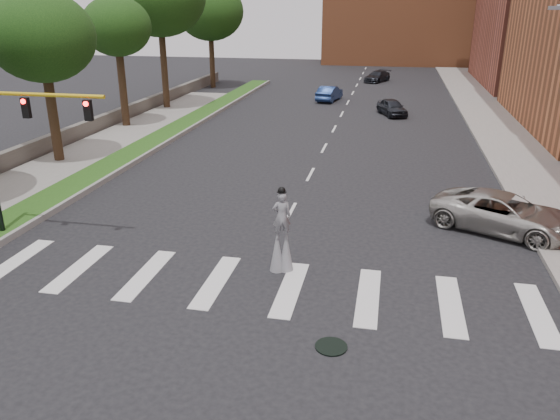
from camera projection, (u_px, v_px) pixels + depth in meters
The scene contains 17 objects.
ground_plane at pixel (245, 300), 17.45m from camera, with size 160.00×160.00×0.00m, color black.
grass_median at pixel (160, 138), 37.89m from camera, with size 2.00×60.00×0.25m, color #204915.
median_curb at pixel (174, 139), 37.68m from camera, with size 0.20×60.00×0.28m, color gray.
sidewalk_left at pixel (33, 178), 29.30m from camera, with size 4.00×60.00×0.18m, color gray.
sidewalk_right at pixel (512, 138), 37.97m from camera, with size 5.00×90.00×0.18m, color gray.
stone_wall at pixel (101, 123), 40.60m from camera, with size 0.50×56.00×1.10m, color #544F48.
manhole at pixel (331, 347), 15.05m from camera, with size 0.90×0.90×0.04m, color black.
building_backdrop at pixel (412, 3), 84.57m from camera, with size 26.00×14.00×18.00m, color #B76339.
traffic_signal at pixel (13, 138), 20.57m from camera, with size 5.30×0.23×6.20m.
stilt_performer at pixel (282, 238), 18.98m from camera, with size 0.83×0.61×3.12m.
suv_crossing at pixel (504, 213), 22.45m from camera, with size 2.65×5.76×1.60m, color #B5B2AB.
car_near at pixel (392, 107), 45.98m from camera, with size 1.61×4.01×1.37m, color black.
car_mid at pixel (329, 93), 52.87m from camera, with size 1.53×4.39×1.45m, color navy.
car_far at pixel (377, 76), 65.72m from camera, with size 1.81×4.44×1.29m, color black.
tree_2 at pixel (42, 38), 30.04m from camera, with size 5.84×5.84×9.65m.
tree_3 at pixel (117, 28), 39.17m from camera, with size 4.96×4.96×9.45m.
tree_5 at pixel (210, 12), 58.80m from camera, with size 7.25×7.25×11.17m.
Camera 1 is at (4.17, -14.76, 8.89)m, focal length 35.00 mm.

